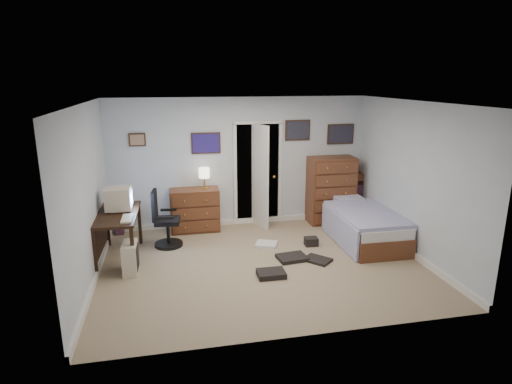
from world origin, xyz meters
TOP-DOWN VIEW (x-y plane):
  - floor at (0.00, 0.00)m, footprint 5.00×4.00m
  - computer_desk at (-2.29, 0.67)m, footprint 0.66×1.36m
  - crt_monitor at (-2.18, 0.82)m, footprint 0.41×0.38m
  - keyboard at (-2.02, 0.32)m, footprint 0.17×0.42m
  - pc_tower at (-2.00, 0.12)m, footprint 0.23×0.44m
  - office_chair at (-1.49, 1.08)m, footprint 0.54×0.54m
  - media_stack at (-2.32, 1.85)m, footprint 0.14×0.14m
  - low_dresser at (-0.92, 1.77)m, footprint 0.92×0.47m
  - table_lamp at (-0.72, 1.77)m, footprint 0.21×0.21m
  - doorway at (0.35, 2.27)m, footprint 0.96×1.12m
  - tall_dresser at (1.80, 1.75)m, footprint 0.91×0.54m
  - headboard_bookcase at (2.25, 1.86)m, footprint 1.08×0.32m
  - bed at (1.99, 0.62)m, footprint 1.04×1.91m
  - wall_posters at (0.57, 1.98)m, footprint 4.38×0.04m
  - floor_clutter at (0.47, 0.09)m, footprint 1.31×1.54m

SIDE VIEW (x-z plane):
  - floor at x=0.00m, z-range -0.02..0.00m
  - floor_clutter at x=0.47m, z-range -0.03..0.11m
  - pc_tower at x=-2.00m, z-range 0.00..0.47m
  - bed at x=1.99m, z-range -0.02..0.60m
  - media_stack at x=-2.32m, z-range 0.00..0.72m
  - office_chair at x=-1.49m, z-range -0.11..0.89m
  - low_dresser at x=-0.92m, z-range 0.00..0.82m
  - headboard_bookcase at x=2.25m, z-range 0.03..0.99m
  - computer_desk at x=-2.29m, z-range 0.21..0.99m
  - tall_dresser at x=1.80m, z-range 0.00..1.33m
  - keyboard at x=-2.02m, z-range 0.78..0.80m
  - crt_monitor at x=-2.18m, z-range 0.78..1.15m
  - doorway at x=0.35m, z-range -0.02..2.03m
  - table_lamp at x=-0.72m, z-range 0.91..1.31m
  - wall_posters at x=0.57m, z-range 1.45..2.05m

